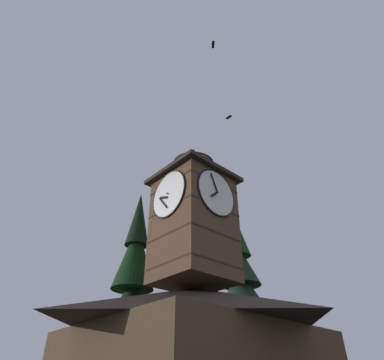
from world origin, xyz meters
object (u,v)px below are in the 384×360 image
at_px(pine_tree_aside, 244,325).
at_px(flying_bird_high, 213,44).
at_px(clock_tower, 194,217).
at_px(moon, 101,341).
at_px(building_main, 194,358).
at_px(pine_tree_behind, 130,316).
at_px(flying_bird_low, 229,117).

height_order(pine_tree_aside, flying_bird_high, flying_bird_high).
xyz_separation_m(clock_tower, moon, (-18.25, -43.58, -1.33)).
distance_m(building_main, pine_tree_behind, 5.28).
height_order(building_main, clock_tower, clock_tower).
bearing_deg(pine_tree_behind, pine_tree_aside, 163.49).
relative_size(building_main, pine_tree_aside, 0.82).
relative_size(building_main, flying_bird_high, 23.48).
xyz_separation_m(moon, flying_bird_low, (16.42, 45.45, 9.33)).
height_order(clock_tower, pine_tree_aside, clock_tower).
relative_size(moon, flying_bird_high, 3.85).
relative_size(pine_tree_behind, moon, 7.60).
xyz_separation_m(pine_tree_behind, flying_bird_high, (1.77, 9.63, 14.79)).
distance_m(building_main, flying_bird_high, 18.20).
bearing_deg(flying_bird_low, building_main, -61.03).
relative_size(building_main, pine_tree_behind, 0.80).
height_order(building_main, pine_tree_aside, pine_tree_aside).
xyz_separation_m(building_main, moon, (-17.75, -43.05, 6.17)).
height_order(pine_tree_behind, flying_bird_low, flying_bird_low).
height_order(clock_tower, pine_tree_behind, clock_tower).
bearing_deg(clock_tower, building_main, -132.72).
xyz_separation_m(pine_tree_aside, flying_bird_high, (9.65, 7.30, 14.67)).
bearing_deg(flying_bird_low, pine_tree_aside, -139.50).
height_order(clock_tower, moon, clock_tower).
bearing_deg(flying_bird_high, clock_tower, -118.07).
xyz_separation_m(pine_tree_aside, moon, (-11.02, -40.84, 3.61)).
height_order(pine_tree_behind, pine_tree_aside, pine_tree_behind).
bearing_deg(moon, flying_bird_high, 66.76).
bearing_deg(flying_bird_high, flying_bird_low, -147.75).
bearing_deg(pine_tree_aside, flying_bird_low, 40.50).
bearing_deg(building_main, pine_tree_aside, -161.84).
bearing_deg(pine_tree_behind, flying_bird_high, 79.56).
height_order(pine_tree_aside, flying_bird_low, flying_bird_low).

